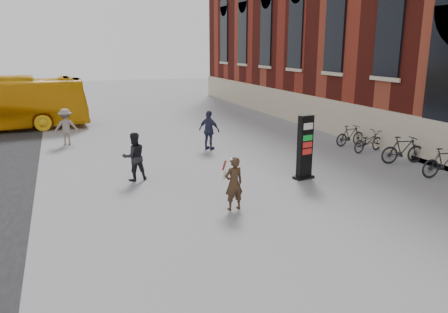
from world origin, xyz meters
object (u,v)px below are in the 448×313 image
object	(u,v)px
woman	(234,183)
bike_7	(350,135)
bike_3	(445,163)
pedestrian_b	(66,127)
pedestrian_a	(134,157)
pedestrian_c	(209,130)
info_pylon	(305,147)
bike_5	(403,150)
bike_6	(368,141)

from	to	relation	value
woman	bike_7	bearing A→B (deg)	-151.30
bike_3	pedestrian_b	bearing A→B (deg)	57.70
pedestrian_a	bike_3	distance (m)	10.95
pedestrian_b	pedestrian_c	size ratio (longest dim) A/B	0.97
pedestrian_b	bike_3	bearing A→B (deg)	139.27
bike_7	woman	bearing A→B (deg)	119.85
info_pylon	bike_5	bearing A→B (deg)	-5.43
woman	bike_7	world-z (taller)	woman
pedestrian_a	pedestrian_c	bearing A→B (deg)	-146.85
bike_5	bike_6	world-z (taller)	bike_5
bike_5	bike_3	bearing A→B (deg)	-168.59
bike_6	bike_7	xyz separation A→B (m)	(0.00, 1.30, 0.02)
info_pylon	bike_3	size ratio (longest dim) A/B	1.25
info_pylon	woman	world-z (taller)	info_pylon
bike_3	bike_7	xyz separation A→B (m)	(0.00, 5.44, -0.06)
info_pylon	bike_7	world-z (taller)	info_pylon
pedestrian_c	bike_7	world-z (taller)	pedestrian_c
pedestrian_a	bike_5	size ratio (longest dim) A/B	0.92
bike_5	bike_7	size ratio (longest dim) A/B	1.13
bike_6	bike_7	bearing A→B (deg)	-12.90
pedestrian_a	pedestrian_c	xyz separation A→B (m)	(3.93, 3.49, 0.04)
info_pylon	bike_5	distance (m)	4.80
pedestrian_a	info_pylon	bearing A→B (deg)	152.79
bike_3	info_pylon	bearing A→B (deg)	78.42
bike_6	bike_7	world-z (taller)	bike_7
info_pylon	pedestrian_c	bearing A→B (deg)	97.09
bike_3	bike_7	world-z (taller)	bike_3
pedestrian_c	bike_7	distance (m)	6.63
pedestrian_a	bike_3	xyz separation A→B (m)	(10.36, -3.54, -0.31)
pedestrian_a	bike_7	distance (m)	10.54
woman	bike_7	size ratio (longest dim) A/B	0.96
pedestrian_c	bike_3	bearing A→B (deg)	-177.34
pedestrian_b	bike_7	world-z (taller)	pedestrian_b
pedestrian_b	bike_7	bearing A→B (deg)	157.53
info_pylon	bike_6	world-z (taller)	info_pylon
bike_3	bike_6	bearing A→B (deg)	7.45
pedestrian_c	bike_5	distance (m)	8.15
bike_3	bike_7	distance (m)	5.44
bike_6	bike_3	bearing A→B (deg)	167.10
pedestrian_b	bike_3	xyz separation A→B (m)	(12.43, -10.33, -0.32)
pedestrian_b	bike_3	world-z (taller)	pedestrian_b
info_pylon	pedestrian_c	xyz separation A→B (m)	(-1.69, 5.39, -0.24)
bike_3	bike_5	size ratio (longest dim) A/B	0.98
pedestrian_a	bike_7	bearing A→B (deg)	-178.05
info_pylon	bike_5	xyz separation A→B (m)	(4.74, 0.40, -0.57)
pedestrian_c	bike_6	xyz separation A→B (m)	(6.43, -2.88, -0.41)
woman	pedestrian_c	xyz separation A→B (m)	(1.75, 7.31, 0.09)
pedestrian_a	bike_7	size ratio (longest dim) A/B	1.05
woman	bike_5	distance (m)	8.51
woman	bike_3	size ratio (longest dim) A/B	0.86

